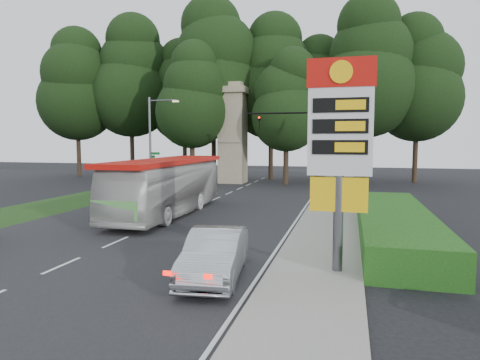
% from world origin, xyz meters
% --- Properties ---
extents(ground, '(120.00, 120.00, 0.00)m').
position_xyz_m(ground, '(0.00, 0.00, 0.00)').
color(ground, black).
rests_on(ground, ground).
extents(road_surface, '(14.00, 80.00, 0.02)m').
position_xyz_m(road_surface, '(0.00, 12.00, 0.01)').
color(road_surface, black).
rests_on(road_surface, ground).
extents(sidewalk_right, '(3.00, 80.00, 0.12)m').
position_xyz_m(sidewalk_right, '(8.50, 12.00, 0.06)').
color(sidewalk_right, gray).
rests_on(sidewalk_right, ground).
extents(grass_verge_left, '(5.00, 50.00, 0.02)m').
position_xyz_m(grass_verge_left, '(-9.50, 18.00, 0.01)').
color(grass_verge_left, '#193814').
rests_on(grass_verge_left, ground).
extents(hedge, '(3.00, 14.00, 1.20)m').
position_xyz_m(hedge, '(11.50, 8.00, 0.60)').
color(hedge, '#194A13').
rests_on(hedge, ground).
extents(gas_station_pylon, '(2.10, 0.45, 6.85)m').
position_xyz_m(gas_station_pylon, '(9.20, 1.99, 4.45)').
color(gas_station_pylon, '#59595E').
rests_on(gas_station_pylon, ground).
extents(traffic_signal_mast, '(6.10, 0.35, 7.20)m').
position_xyz_m(traffic_signal_mast, '(5.68, 24.00, 4.67)').
color(traffic_signal_mast, black).
rests_on(traffic_signal_mast, ground).
extents(streetlight_signs, '(2.75, 0.98, 8.00)m').
position_xyz_m(streetlight_signs, '(-6.99, 22.01, 4.44)').
color(streetlight_signs, '#59595E').
rests_on(streetlight_signs, ground).
extents(monument, '(3.00, 3.00, 10.05)m').
position_xyz_m(monument, '(-2.00, 30.00, 5.10)').
color(monument, gray).
rests_on(monument, ground).
extents(tree_far_west, '(8.96, 8.96, 17.60)m').
position_xyz_m(tree_far_west, '(-22.00, 33.00, 10.68)').
color(tree_far_west, '#2D2116').
rests_on(tree_far_west, ground).
extents(tree_west_mid, '(9.80, 9.80, 19.25)m').
position_xyz_m(tree_west_mid, '(-16.00, 35.00, 11.69)').
color(tree_west_mid, '#2D2116').
rests_on(tree_west_mid, ground).
extents(tree_west_near, '(8.40, 8.40, 16.50)m').
position_xyz_m(tree_west_near, '(-10.00, 37.00, 10.02)').
color(tree_west_near, '#2D2116').
rests_on(tree_west_near, ground).
extents(tree_center_left, '(10.08, 10.08, 19.80)m').
position_xyz_m(tree_center_left, '(-5.00, 33.00, 12.02)').
color(tree_center_left, '#2D2116').
rests_on(tree_center_left, ground).
extents(tree_center_right, '(9.24, 9.24, 18.15)m').
position_xyz_m(tree_center_right, '(1.00, 35.00, 11.02)').
color(tree_center_right, '#2D2116').
rests_on(tree_center_right, ground).
extents(tree_east_near, '(8.12, 8.12, 15.95)m').
position_xyz_m(tree_east_near, '(6.00, 37.00, 9.68)').
color(tree_east_near, '#2D2116').
rests_on(tree_east_near, ground).
extents(tree_east_mid, '(9.52, 9.52, 18.70)m').
position_xyz_m(tree_east_mid, '(11.00, 33.00, 11.35)').
color(tree_east_mid, '#2D2116').
rests_on(tree_east_mid, ground).
extents(tree_far_east, '(8.68, 8.68, 17.05)m').
position_xyz_m(tree_far_east, '(16.00, 35.00, 10.35)').
color(tree_far_east, '#2D2116').
rests_on(tree_far_east, ground).
extents(tree_monument_left, '(7.28, 7.28, 14.30)m').
position_xyz_m(tree_monument_left, '(-6.00, 29.00, 8.68)').
color(tree_monument_left, '#2D2116').
rests_on(tree_monument_left, ground).
extents(tree_monument_right, '(6.72, 6.72, 13.20)m').
position_xyz_m(tree_monument_right, '(3.50, 29.50, 8.01)').
color(tree_monument_right, '#2D2116').
rests_on(tree_monument_right, ground).
extents(transit_bus, '(3.07, 11.73, 3.25)m').
position_xyz_m(transit_bus, '(-0.70, 10.83, 1.62)').
color(transit_bus, silver).
rests_on(transit_bus, ground).
extents(sedan_silver, '(2.19, 4.79, 1.52)m').
position_xyz_m(sedan_silver, '(5.50, 0.59, 0.76)').
color(sedan_silver, '#B7BBC0').
rests_on(sedan_silver, ground).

